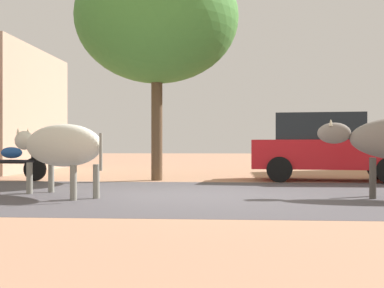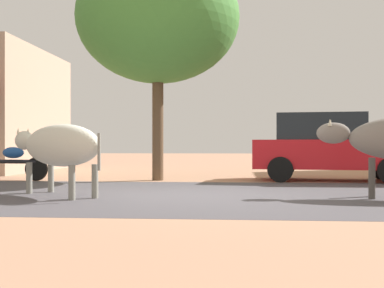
% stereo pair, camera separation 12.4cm
% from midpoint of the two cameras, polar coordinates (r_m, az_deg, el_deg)
% --- Properties ---
extents(ground, '(80.00, 80.00, 0.00)m').
position_cam_midpoint_polar(ground, '(9.29, 0.93, -5.55)').
color(ground, tan).
extents(asphalt_road, '(72.00, 6.02, 0.00)m').
position_cam_midpoint_polar(asphalt_road, '(9.29, 0.93, -5.53)').
color(asphalt_road, '#4C484D').
rests_on(asphalt_road, ground).
extents(roadside_tree, '(4.03, 4.03, 5.62)m').
position_cam_midpoint_polar(roadside_tree, '(13.31, -3.47, 13.49)').
color(roadside_tree, brown).
rests_on(roadside_tree, ground).
extents(parked_hatchback_car, '(3.94, 2.18, 1.64)m').
position_cam_midpoint_polar(parked_hatchback_car, '(13.23, 14.95, -0.25)').
color(parked_hatchback_car, red).
rests_on(parked_hatchback_car, ground).
extents(parked_motorcycle, '(1.89, 0.29, 1.03)m').
position_cam_midpoint_polar(parked_motorcycle, '(13.61, -18.71, -1.84)').
color(parked_motorcycle, black).
rests_on(parked_motorcycle, ground).
extents(cow_near_brown, '(2.40, 2.23, 1.24)m').
position_cam_midpoint_polar(cow_near_brown, '(9.35, -13.95, -0.20)').
color(cow_near_brown, beige).
rests_on(cow_near_brown, ground).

